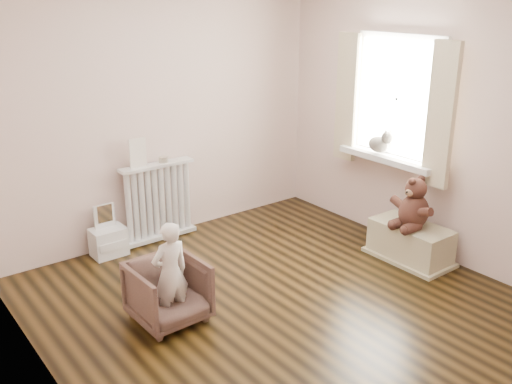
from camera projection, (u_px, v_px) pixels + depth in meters
floor at (274, 301)px, 4.73m from camera, size 3.60×3.60×0.01m
back_wall at (162, 111)px, 5.65m from camera, size 3.60×0.02×2.60m
front_wall at (496, 223)px, 2.95m from camera, size 3.60×0.02×2.60m
left_wall at (34, 200)px, 3.27m from camera, size 0.02×3.60×2.60m
right_wall at (425, 119)px, 5.33m from camera, size 0.02×3.60×2.60m
window at (398, 99)px, 5.48m from camera, size 0.03×0.90×1.10m
window_sill at (387, 158)px, 5.62m from camera, size 0.22×1.10×0.06m
curtain_left at (441, 116)px, 5.01m from camera, size 0.06×0.26×1.30m
curtain_right at (347, 98)px, 5.86m from camera, size 0.06×0.26×1.30m
radiator at (159, 204)px, 5.78m from camera, size 0.77×0.15×0.82m
paper_doll at (138, 153)px, 5.48m from camera, size 0.17×0.02×0.29m
tin_a at (164, 160)px, 5.67m from camera, size 0.10×0.10×0.06m
toy_vanity at (107, 229)px, 5.46m from camera, size 0.32×0.23×0.51m
armchair at (168, 292)px, 4.38m from camera, size 0.54×0.55×0.49m
child at (170, 273)px, 4.28m from camera, size 0.30×0.20×0.82m
toy_bench at (411, 240)px, 5.41m from camera, size 0.39×0.75×0.35m
teddy_bear at (415, 195)px, 5.20m from camera, size 0.40×0.31×0.49m
plush_cat at (379, 143)px, 5.66m from camera, size 0.26×0.33×0.24m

